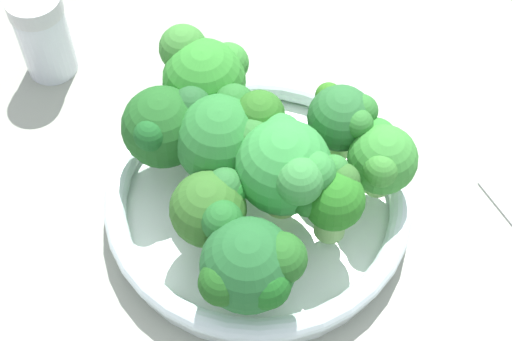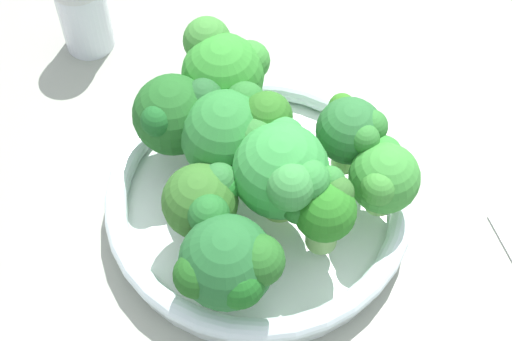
{
  "view_description": "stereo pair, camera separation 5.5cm",
  "coord_description": "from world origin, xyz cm",
  "views": [
    {
      "loc": [
        15.33,
        -26.33,
        51.76
      ],
      "look_at": [
        -2.06,
        -0.29,
        6.1
      ],
      "focal_mm": 54.65,
      "sensor_mm": 36.0,
      "label": 1
    },
    {
      "loc": [
        19.64,
        -22.87,
        51.76
      ],
      "look_at": [
        -2.06,
        -0.29,
        6.1
      ],
      "focal_mm": 54.65,
      "sensor_mm": 36.0,
      "label": 2
    }
  ],
  "objects": [
    {
      "name": "broccoli_floret_6",
      "position": [
        4.94,
        5.32,
        6.51
      ],
      "size": [
        5.25,
        5.44,
        5.95
      ],
      "color": "#91D36C",
      "rests_on": "bowl"
    },
    {
      "name": "bowl",
      "position": [
        -2.06,
        -0.29,
        1.58
      ],
      "size": [
        23.22,
        23.22,
        3.1
      ],
      "color": "white",
      "rests_on": "ground_plane"
    },
    {
      "name": "broccoli_floret_4",
      "position": [
        -4.82,
        0.75,
        7.26
      ],
      "size": [
        7.6,
        7.24,
        7.29
      ],
      "color": "#83CD5B",
      "rests_on": "bowl"
    },
    {
      "name": "broccoli_floret_7",
      "position": [
        -9.83,
        4.17,
        7.19
      ],
      "size": [
        7.47,
        6.95,
        7.2
      ],
      "color": "#9AD764",
      "rests_on": "bowl"
    },
    {
      "name": "broccoli_floret_1",
      "position": [
        3.85,
        0.06,
        7.12
      ],
      "size": [
        4.78,
        4.8,
        6.29
      ],
      "color": "#7EB55E",
      "rests_on": "bowl"
    },
    {
      "name": "broccoli_floret_0",
      "position": [
        2.28,
        -7.29,
        7.0
      ],
      "size": [
        6.65,
        6.84,
        6.96
      ],
      "color": "#7CC055",
      "rests_on": "bowl"
    },
    {
      "name": "broccoli_floret_8",
      "position": [
        -9.44,
        -1.17,
        6.93
      ],
      "size": [
        6.09,
        6.52,
        6.74
      ],
      "color": "#9ECC6A",
      "rests_on": "bowl"
    },
    {
      "name": "broccoli_floret_3",
      "position": [
        1.05,
        6.43,
        7.18
      ],
      "size": [
        5.43,
        4.93,
        6.59
      ],
      "color": "#8ACC63",
      "rests_on": "bowl"
    },
    {
      "name": "broccoli_floret_2",
      "position": [
        -2.52,
        -4.87,
        6.83
      ],
      "size": [
        5.9,
        5.65,
        6.25
      ],
      "color": "#9DDB61",
      "rests_on": "bowl"
    },
    {
      "name": "pepper_shaker",
      "position": [
        -25.5,
        2.47,
        4.17
      ],
      "size": [
        4.58,
        4.58,
        8.22
      ],
      "color": "silver",
      "rests_on": "ground_plane"
    },
    {
      "name": "ground_plane",
      "position": [
        0.0,
        0.0,
        -1.25
      ],
      "size": [
        130.0,
        130.0,
        2.5
      ],
      "primitive_type": "cube",
      "color": "gray"
    },
    {
      "name": "broccoli_floret_5",
      "position": [
        0.28,
        -0.12,
        7.96
      ],
      "size": [
        7.18,
        6.92,
        8.12
      ],
      "color": "#7EB451",
      "rests_on": "bowl"
    }
  ]
}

